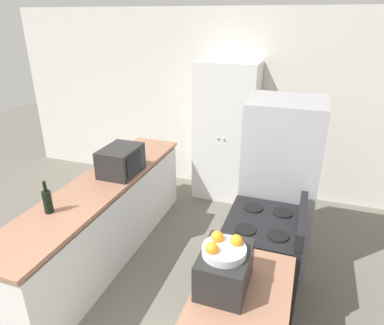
{
  "coord_description": "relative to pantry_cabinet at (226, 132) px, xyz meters",
  "views": [
    {
      "loc": [
        1.1,
        -1.16,
        2.48
      ],
      "look_at": [
        0.0,
        1.98,
        1.05
      ],
      "focal_mm": 32.0,
      "sensor_mm": 36.0,
      "label": 1
    }
  ],
  "objects": [
    {
      "name": "stove",
      "position": [
        0.84,
        -1.96,
        -0.52
      ],
      "size": [
        0.66,
        0.75,
        1.05
      ],
      "color": "black",
      "rests_on": "ground_plane"
    },
    {
      "name": "microwave",
      "position": [
        -0.79,
        -1.52,
        0.07
      ],
      "size": [
        0.36,
        0.48,
        0.3
      ],
      "color": "black",
      "rests_on": "counter_left"
    },
    {
      "name": "fruit_bowl",
      "position": [
        0.68,
        -2.8,
        0.21
      ],
      "size": [
        0.27,
        0.27,
        0.11
      ],
      "color": "silver",
      "rests_on": "toaster_oven"
    },
    {
      "name": "wall_back",
      "position": [
        -0.03,
        0.31,
        0.33
      ],
      "size": [
        7.0,
        0.06,
        2.6
      ],
      "color": "silver",
      "rests_on": "ground_plane"
    },
    {
      "name": "counter_left",
      "position": [
        -0.88,
        -1.81,
        -0.54
      ],
      "size": [
        0.6,
        2.82,
        0.89
      ],
      "color": "silver",
      "rests_on": "ground_plane"
    },
    {
      "name": "pantry_cabinet",
      "position": [
        0.0,
        0.0,
        0.0
      ],
      "size": [
        0.83,
        0.55,
        1.94
      ],
      "color": "silver",
      "rests_on": "ground_plane"
    },
    {
      "name": "wine_bottle",
      "position": [
        -0.98,
        -2.44,
        0.03
      ],
      "size": [
        0.08,
        0.08,
        0.3
      ],
      "color": "black",
      "rests_on": "counter_left"
    },
    {
      "name": "toaster_oven",
      "position": [
        0.69,
        -2.79,
        0.05
      ],
      "size": [
        0.31,
        0.41,
        0.25
      ],
      "color": "black",
      "rests_on": "counter_right"
    },
    {
      "name": "refrigerator",
      "position": [
        0.88,
        -1.2,
        -0.09
      ],
      "size": [
        0.75,
        0.7,
        1.76
      ],
      "color": "#A3A3A8",
      "rests_on": "ground_plane"
    }
  ]
}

